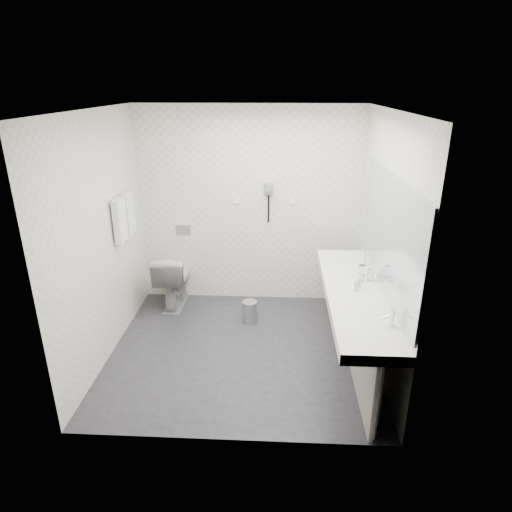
{
  "coord_description": "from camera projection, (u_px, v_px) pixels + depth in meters",
  "views": [
    {
      "loc": [
        0.37,
        -4.1,
        2.73
      ],
      "look_at": [
        0.15,
        0.15,
        1.05
      ],
      "focal_mm": 31.03,
      "sensor_mm": 36.0,
      "label": 1
    }
  ],
  "objects": [
    {
      "name": "ceiling",
      "position": [
        238.0,
        110.0,
        3.91
      ],
      "size": [
        2.8,
        2.8,
        0.0
      ],
      "primitive_type": "plane",
      "rotation": [
        3.14,
        0.0,
        0.0
      ],
      "color": "white",
      "rests_on": "wall_back"
    },
    {
      "name": "wall_right",
      "position": [
        383.0,
        245.0,
        4.3
      ],
      "size": [
        0.0,
        2.6,
        2.6
      ],
      "primitive_type": "plane",
      "rotation": [
        1.57,
        0.0,
        -1.57
      ],
      "color": "white",
      "rests_on": "floor"
    },
    {
      "name": "vanity_post_far",
      "position": [
        343.0,
        288.0,
        5.41
      ],
      "size": [
        0.06,
        0.06,
        0.75
      ],
      "primitive_type": "cylinder",
      "color": "silver",
      "rests_on": "floor"
    },
    {
      "name": "wall_front",
      "position": [
        225.0,
        304.0,
        3.16
      ],
      "size": [
        2.8,
        0.0,
        2.8
      ],
      "primitive_type": "plane",
      "rotation": [
        -1.57,
        0.0,
        0.0
      ],
      "color": "white",
      "rests_on": "floor"
    },
    {
      "name": "bin_lid",
      "position": [
        250.0,
        302.0,
        5.31
      ],
      "size": [
        0.18,
        0.18,
        0.02
      ],
      "primitive_type": "cylinder",
      "color": "#B2B5BA",
      "rests_on": "pedal_bin"
    },
    {
      "name": "soap_bottle_c",
      "position": [
        356.0,
        286.0,
        4.24
      ],
      "size": [
        0.05,
        0.05,
        0.11
      ],
      "primitive_type": "imported",
      "rotation": [
        0.0,
        0.0,
        -0.4
      ],
      "color": "white",
      "rests_on": "vanity_counter"
    },
    {
      "name": "toilet",
      "position": [
        174.0,
        280.0,
        5.69
      ],
      "size": [
        0.41,
        0.71,
        0.71
      ],
      "primitive_type": "imported",
      "rotation": [
        0.0,
        0.0,
        3.13
      ],
      "color": "white",
      "rests_on": "floor"
    },
    {
      "name": "flush_plate",
      "position": [
        183.0,
        230.0,
        5.71
      ],
      "size": [
        0.18,
        0.02,
        0.12
      ],
      "primitive_type": "cube",
      "color": "#B2B5BA",
      "rests_on": "wall_back"
    },
    {
      "name": "soap_bottle_b",
      "position": [
        361.0,
        277.0,
        4.45
      ],
      "size": [
        0.11,
        0.11,
        0.1
      ],
      "primitive_type": "imported",
      "rotation": [
        0.0,
        0.0,
        -0.6
      ],
      "color": "white",
      "rests_on": "vanity_counter"
    },
    {
      "name": "vanity_panel",
      "position": [
        353.0,
        333.0,
        4.45
      ],
      "size": [
        0.03,
        2.15,
        0.75
      ],
      "primitive_type": "cube",
      "color": "gray",
      "rests_on": "floor"
    },
    {
      "name": "soap_bottle_a",
      "position": [
        358.0,
        282.0,
        4.32
      ],
      "size": [
        0.07,
        0.07,
        0.11
      ],
      "primitive_type": "imported",
      "rotation": [
        0.0,
        0.0,
        0.72
      ],
      "color": "white",
      "rests_on": "vanity_counter"
    },
    {
      "name": "basin_near",
      "position": [
        367.0,
        326.0,
        3.67
      ],
      "size": [
        0.4,
        0.31,
        0.05
      ],
      "primitive_type": "ellipsoid",
      "color": "white",
      "rests_on": "vanity_counter"
    },
    {
      "name": "basin_far",
      "position": [
        345.0,
        266.0,
        4.88
      ],
      "size": [
        0.4,
        0.31,
        0.05
      ],
      "primitive_type": "ellipsoid",
      "color": "white",
      "rests_on": "vanity_counter"
    },
    {
      "name": "wall_back",
      "position": [
        249.0,
        208.0,
        5.57
      ],
      "size": [
        2.8,
        0.0,
        2.8
      ],
      "primitive_type": "plane",
      "rotation": [
        1.57,
        0.0,
        0.0
      ],
      "color": "white",
      "rests_on": "floor"
    },
    {
      "name": "vanity_post_near",
      "position": [
        377.0,
        403.0,
        3.48
      ],
      "size": [
        0.06,
        0.06,
        0.75
      ],
      "primitive_type": "cylinder",
      "color": "silver",
      "rests_on": "floor"
    },
    {
      "name": "wall_left",
      "position": [
        101.0,
        240.0,
        4.43
      ],
      "size": [
        0.0,
        2.6,
        2.6
      ],
      "primitive_type": "plane",
      "rotation": [
        1.57,
        0.0,
        1.57
      ],
      "color": "white",
      "rests_on": "floor"
    },
    {
      "name": "dryer_barrel",
      "position": [
        269.0,
        188.0,
        5.37
      ],
      "size": [
        0.08,
        0.14,
        0.08
      ],
      "primitive_type": "cylinder",
      "rotation": [
        1.57,
        0.0,
        0.0
      ],
      "color": "gray",
      "rests_on": "dryer_cradle"
    },
    {
      "name": "towel_rail",
      "position": [
        121.0,
        198.0,
        4.83
      ],
      "size": [
        0.02,
        0.62,
        0.02
      ],
      "primitive_type": "cylinder",
      "rotation": [
        1.57,
        0.0,
        0.0
      ],
      "color": "silver",
      "rests_on": "wall_left"
    },
    {
      "name": "pedal_bin",
      "position": [
        250.0,
        312.0,
        5.36
      ],
      "size": [
        0.2,
        0.2,
        0.25
      ],
      "primitive_type": "cylinder",
      "rotation": [
        0.0,
        0.0,
        -0.1
      ],
      "color": "#B2B5BA",
      "rests_on": "floor"
    },
    {
      "name": "glass_left",
      "position": [
        370.0,
        275.0,
        4.47
      ],
      "size": [
        0.08,
        0.08,
        0.12
      ],
      "primitive_type": "cylinder",
      "rotation": [
        0.0,
        0.0,
        -0.32
      ],
      "color": "silver",
      "rests_on": "vanity_counter"
    },
    {
      "name": "glass_right",
      "position": [
        362.0,
        271.0,
        4.57
      ],
      "size": [
        0.09,
        0.09,
        0.12
      ],
      "primitive_type": "cylinder",
      "rotation": [
        0.0,
        0.0,
        -0.43
      ],
      "color": "silver",
      "rests_on": "vanity_counter"
    },
    {
      "name": "faucet_near",
      "position": [
        392.0,
        317.0,
        3.63
      ],
      "size": [
        0.04,
        0.04,
        0.15
      ],
      "primitive_type": "cylinder",
      "color": "silver",
      "rests_on": "vanity_counter"
    },
    {
      "name": "faucet_far",
      "position": [
        364.0,
        259.0,
        4.84
      ],
      "size": [
        0.04,
        0.04,
        0.15
      ],
      "primitive_type": "cylinder",
      "color": "silver",
      "rests_on": "vanity_counter"
    },
    {
      "name": "switch_plate_b",
      "position": [
        293.0,
        201.0,
        5.5
      ],
      "size": [
        0.09,
        0.02,
        0.09
      ],
      "primitive_type": "cube",
      "color": "white",
      "rests_on": "wall_back"
    },
    {
      "name": "vanity_counter",
      "position": [
        354.0,
        295.0,
        4.29
      ],
      "size": [
        0.55,
        2.2,
        0.1
      ],
      "primitive_type": "cube",
      "color": "white",
      "rests_on": "floor"
    },
    {
      "name": "floor",
      "position": [
        242.0,
        350.0,
        4.82
      ],
      "size": [
        2.8,
        2.8,
        0.0
      ],
      "primitive_type": "plane",
      "color": "#2C2B31",
      "rests_on": "ground"
    },
    {
      "name": "switch_plate_a",
      "position": [
        237.0,
        200.0,
        5.53
      ],
      "size": [
        0.09,
        0.02,
        0.09
      ],
      "primitive_type": "cube",
      "color": "white",
      "rests_on": "wall_back"
    },
    {
      "name": "mirror",
      "position": [
        389.0,
        232.0,
        4.04
      ],
      "size": [
        0.02,
        2.2,
        1.05
      ],
      "primitive_type": "cube",
      "color": "#B2BCC6",
      "rests_on": "wall_right"
    },
    {
      "name": "dryer_cradle",
      "position": [
        269.0,
        189.0,
        5.44
      ],
      "size": [
        0.1,
        0.04,
        0.14
      ],
      "primitive_type": "cube",
      "color": "gray",
      "rests_on": "wall_back"
    },
    {
      "name": "dryer_cord",
      "position": [
        269.0,
        209.0,
        5.52
      ],
      "size": [
        0.02,
        0.02,
        0.35
      ],
      "primitive_type": "cylinder",
      "color": "black",
      "rests_on": "dryer_cradle"
    },
    {
      "name": "towel_far",
      "position": [
        128.0,
        213.0,
        5.04
      ],
      "size": [
        0.07,
        0.24,
        0.48
      ],
      "primitive_type": "cube",
      "color": "white",
      "rests_on": "towel_rail"
    },
    {
      "name": "towel_near",
      "position": [
        120.0,
        221.0,
        4.78
      ],
      "size": [
        0.07,
        0.24,
        0.48
      ],
      "primitive_type": "cube",
      "color": "white",
      "rests_on": "towel_rail"
    }
  ]
}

